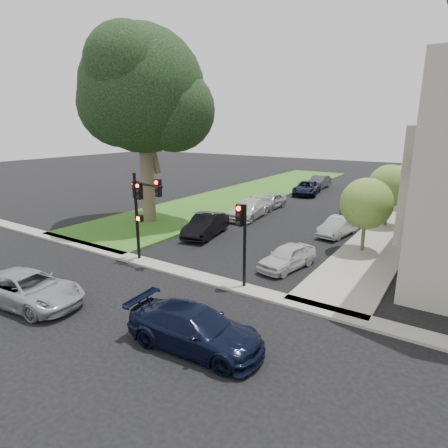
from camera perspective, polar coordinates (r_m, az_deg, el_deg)
The scene contains 20 objects.
ground at distance 17.49m, azimuth -9.19°, elevation -9.89°, with size 140.00×140.00×0.00m, color black.
grass_strip at distance 41.40m, azimuth 4.08°, elevation 4.79°, with size 8.00×44.00×0.12m, color #296215.
sidewalk_right at distance 36.53m, azimuth 26.15°, elevation 1.94°, with size 3.50×44.00×0.12m, color gray.
sidewalk_cross at distance 18.85m, azimuth -5.07°, elevation -7.68°, with size 60.00×1.00×0.12m, color gray.
eucalyptus at distance 28.80m, azimuth -12.34°, elevation 19.19°, with size 9.92×9.00×14.06m.
small_tree_a at distance 22.86m, azimuth 20.87°, elevation 2.94°, with size 2.93×2.93×4.40m.
small_tree_b at distance 29.46m, azimuth 23.92°, elevation 5.33°, with size 3.04×3.04×4.56m.
small_tree_c at distance 36.32m, azimuth 25.79°, elevation 6.08°, with size 2.65×2.65×3.98m.
traffic_signal_main at distance 20.28m, azimuth -12.49°, elevation 3.34°, with size 2.37×0.62×4.84m.
traffic_signal_secondary at distance 16.60m, azimuth 2.78°, elevation -0.96°, with size 0.50×0.40×3.93m.
car_cross_near at distance 17.70m, azimuth -27.60°, elevation -8.76°, with size 2.26×4.91×1.36m, color #999BA0.
car_cross_far at distance 12.97m, azimuth -4.47°, elevation -15.56°, with size 1.97×4.85×1.41m, color black.
car_parked_0 at distance 19.79m, azimuth 9.63°, elevation -4.93°, with size 1.50×3.73×1.27m, color silver.
car_parked_1 at distance 26.37m, azimuth 17.00°, elevation -0.36°, with size 1.35×3.86×1.27m, color #999BA0.
car_parked_2 at distance 32.57m, azimuth 20.11°, elevation 2.42°, with size 2.51×5.45×1.51m, color #3F4247.
car_parked_5 at distance 25.17m, azimuth -2.74°, elevation -0.14°, with size 1.61×4.60×1.52m, color black.
car_parked_6 at distance 30.09m, azimuth 3.77°, elevation 2.28°, with size 2.04×5.02×1.46m, color silver.
car_parked_7 at distance 33.79m, azimuth 7.08°, elevation 3.50°, with size 1.60×3.99×1.36m, color #999BA0.
car_parked_8 at distance 41.27m, azimuth 12.49°, elevation 5.38°, with size 2.39×5.18×1.44m, color black.
car_parked_9 at distance 45.76m, azimuth 14.24°, elevation 6.22°, with size 1.59×4.56×1.50m, color #3F4247.
Camera 1 is at (10.92, -11.57, 7.26)m, focal length 30.00 mm.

